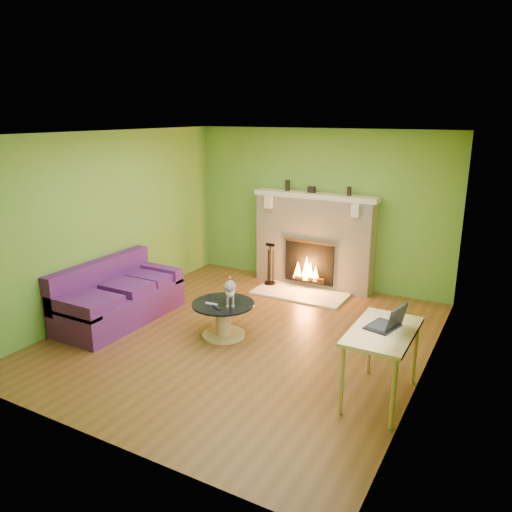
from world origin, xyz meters
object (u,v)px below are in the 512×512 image
at_px(coffee_table, 223,317).
at_px(desk, 382,338).
at_px(sofa, 117,298).
at_px(cat, 230,290).

height_order(coffee_table, desk, desk).
relative_size(sofa, coffee_table, 2.27).
height_order(desk, cat, cat).
bearing_deg(desk, coffee_table, 167.44).
bearing_deg(sofa, desk, -3.55).
bearing_deg(sofa, coffee_table, 8.95).
bearing_deg(cat, desk, -45.51).
distance_m(desk, cat, 2.19).
distance_m(coffee_table, cat, 0.38).
height_order(sofa, cat, sofa).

